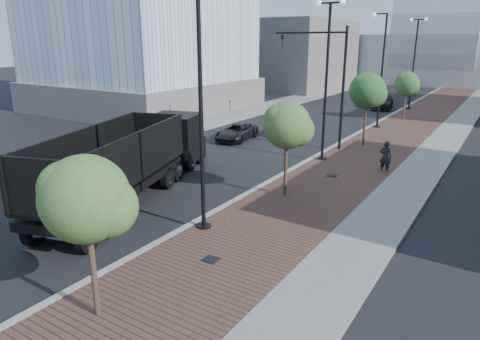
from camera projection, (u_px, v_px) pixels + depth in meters
The scene contains 23 objects.
sidewalk at pixel (427, 120), 39.63m from camera, with size 7.00×140.00×0.12m, color #4C2D23.
concrete_strip at pixel (459, 123), 38.23m from camera, with size 2.40×140.00×0.13m, color slate.
curb at pixel (388, 117), 41.43m from camera, with size 0.30×140.00×0.14m, color gray.
west_sidewalk at pixel (269, 106), 48.13m from camera, with size 4.00×140.00×0.12m, color slate.
dump_truck at pixel (151, 156), 21.92m from camera, with size 6.70×13.58×3.53m.
white_sedan at pixel (83, 207), 17.40m from camera, with size 1.43×4.09×1.35m, color silver.
dark_car_mid at pixel (236, 132), 31.99m from camera, with size 1.98×4.29×1.19m, color black.
dark_car_far at pixel (382, 101), 46.77m from camera, with size 2.10×5.16×1.50m, color black.
pedestrian at pixel (385, 157), 23.98m from camera, with size 0.66×0.43×1.81m, color black.
streetlight_1 at pixel (199, 120), 15.74m from camera, with size 1.44×0.56×9.21m.
streetlight_2 at pixel (326, 81), 25.23m from camera, with size 1.72×0.56×9.28m.
streetlight_3 at pixel (380, 76), 35.10m from camera, with size 1.44×0.56×9.21m.
streetlight_4 at pixel (414, 63), 44.59m from camera, with size 1.72×0.56×9.28m.
traffic_mast at pixel (331, 75), 28.06m from camera, with size 5.09×0.20×8.00m.
tree_0 at pixel (88, 200), 10.60m from camera, with size 2.29×2.22×4.50m.
tree_1 at pixel (288, 126), 19.46m from camera, with size 2.24×2.17×4.53m.
tree_2 at pixel (368, 91), 29.02m from camera, with size 2.49×2.46×5.10m.
tree_3 at pixel (407, 84), 38.85m from camera, with size 2.27×2.20×4.45m.
tower_podium at pixel (146, 94), 46.94m from camera, with size 19.00×19.00×3.00m, color #66605B.
convention_center at pixel (446, 47), 77.05m from camera, with size 50.00×30.00×50.00m.
commercial_block_nw at pixel (293, 54), 66.45m from camera, with size 14.00×20.00×10.00m, color #605B57.
utility_cover_1 at pixel (211, 259), 14.36m from camera, with size 0.50×0.50×0.02m, color black.
utility_cover_2 at pixel (332, 176), 23.23m from camera, with size 0.50×0.50×0.02m, color black.
Camera 1 is at (10.16, -2.33, 7.13)m, focal length 32.31 mm.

